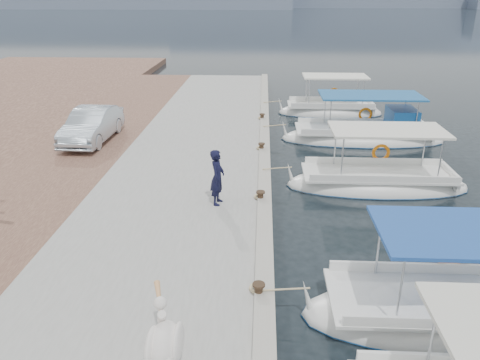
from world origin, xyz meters
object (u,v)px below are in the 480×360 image
(fishing_caique_d, at_px, (365,137))
(parked_car, at_px, (92,125))
(pelican, at_px, (164,341))
(fishing_caique_b, at_px, (449,316))
(fishing_caique_c, at_px, (377,185))
(fishing_caique_e, at_px, (330,112))
(fisherman, at_px, (217,177))

(fishing_caique_d, distance_m, parked_car, 12.62)
(pelican, xyz_separation_m, parked_car, (-5.86, 13.26, 0.07))
(fishing_caique_b, height_order, fishing_caique_c, same)
(fishing_caique_b, bearing_deg, fishing_caique_d, 86.65)
(fishing_caique_b, height_order, parked_car, fishing_caique_b)
(fishing_caique_d, bearing_deg, pelican, -112.82)
(fishing_caique_e, distance_m, fisherman, 14.68)
(fishing_caique_c, bearing_deg, pelican, -121.01)
(pelican, bearing_deg, fishing_caique_d, 67.18)
(fishing_caique_b, height_order, pelican, fishing_caique_b)
(fishing_caique_b, distance_m, fishing_caique_d, 13.26)
(fisherman, bearing_deg, fishing_caique_d, -28.30)
(fishing_caique_e, bearing_deg, fishing_caique_d, -79.21)
(fishing_caique_e, xyz_separation_m, pelican, (-5.53, -20.63, 1.03))
(fishing_caique_d, relative_size, fishing_caique_e, 1.29)
(fishing_caique_b, distance_m, fishing_caique_c, 7.44)
(fishing_caique_b, xyz_separation_m, pelican, (-5.74, -2.24, 1.03))
(fishing_caique_c, xyz_separation_m, pelican, (-5.82, -9.68, 1.03))
(fishing_caique_b, bearing_deg, fishing_caique_e, 90.65)
(fishing_caique_b, xyz_separation_m, parked_car, (-11.60, 11.02, 1.10))
(fishing_caique_d, bearing_deg, fisherman, -126.40)
(fishing_caique_d, xyz_separation_m, fisherman, (-6.26, -8.49, 1.19))
(fishing_caique_c, bearing_deg, fisherman, -154.19)
(fishing_caique_e, height_order, pelican, fishing_caique_e)
(parked_car, bearing_deg, fisherman, -44.13)
(fisherman, height_order, parked_car, fisherman)
(fishing_caique_d, bearing_deg, fishing_caique_b, -93.35)
(pelican, xyz_separation_m, fisherman, (0.25, 6.99, 0.23))
(fishing_caique_b, relative_size, fishing_caique_c, 0.98)
(fishing_caique_c, xyz_separation_m, fisherman, (-5.56, -2.69, 1.25))
(fishing_caique_b, xyz_separation_m, fishing_caique_e, (-0.21, 18.39, 0.00))
(fishing_caique_d, height_order, pelican, fishing_caique_d)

